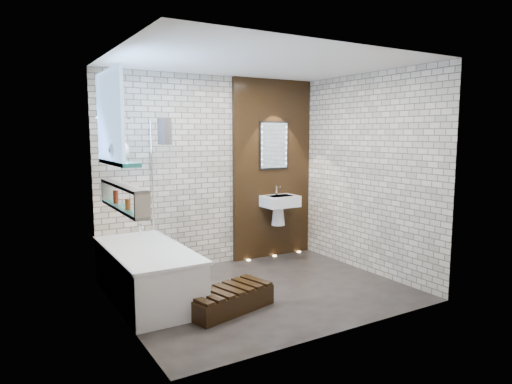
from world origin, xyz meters
TOP-DOWN VIEW (x-y plane):
  - ground at (0.00, 0.00)m, footprint 3.20×3.20m
  - room_shell at (0.00, 0.00)m, footprint 3.24×3.20m
  - walnut_panel at (0.95, 1.27)m, footprint 1.30×0.06m
  - clerestory_window at (-1.57, 0.35)m, footprint 0.18×1.00m
  - display_niche at (-1.53, 0.15)m, footprint 0.14×1.30m
  - bathtub at (-1.22, 0.45)m, footprint 0.79×1.74m
  - bath_screen at (-0.87, 0.89)m, footprint 0.01×0.78m
  - towel at (-0.87, 0.77)m, footprint 0.09×0.24m
  - shower_head at (-1.30, 0.95)m, footprint 0.18×0.18m
  - washbasin at (0.95, 1.07)m, footprint 0.50×0.36m
  - led_mirror at (0.95, 1.23)m, footprint 0.50×0.02m
  - walnut_step at (-0.60, -0.30)m, footprint 1.01×0.64m
  - niche_bottles at (-1.53, 0.03)m, footprint 0.06×0.85m
  - sill_vases at (-1.50, 0.37)m, footprint 0.21×0.21m
  - floor_uplights at (0.95, 1.20)m, footprint 0.96×0.06m

SIDE VIEW (x-z plane):
  - ground at x=0.00m, z-range 0.00..0.00m
  - floor_uplights at x=0.95m, z-range 0.00..0.01m
  - walnut_step at x=-0.60m, z-range 0.00..0.21m
  - bathtub at x=-1.22m, z-range -0.06..0.64m
  - washbasin at x=0.95m, z-range 0.50..1.08m
  - niche_bottles at x=-1.53m, z-range 1.10..1.23m
  - display_niche at x=-1.53m, z-range 1.07..1.33m
  - bath_screen at x=-0.87m, z-range 0.58..1.98m
  - walnut_panel at x=0.95m, z-range 0.00..2.60m
  - room_shell at x=0.00m, z-range 0.00..2.60m
  - led_mirror at x=0.95m, z-range 1.30..2.00m
  - sill_vases at x=-1.50m, z-range 1.55..1.76m
  - towel at x=-0.87m, z-range 1.70..2.00m
  - clerestory_window at x=-1.57m, z-range 1.43..2.37m
  - shower_head at x=-1.30m, z-range 1.99..2.01m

